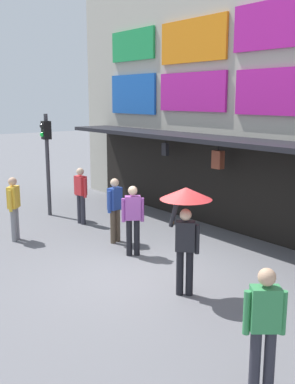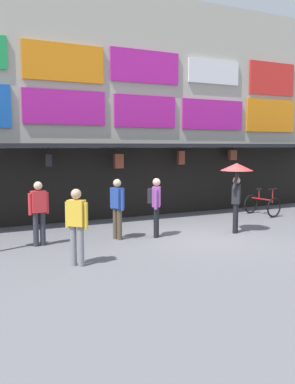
{
  "view_description": "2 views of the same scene",
  "coord_description": "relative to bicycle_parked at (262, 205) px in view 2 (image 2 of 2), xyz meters",
  "views": [
    {
      "loc": [
        7.08,
        -5.38,
        3.66
      ],
      "look_at": [
        -0.49,
        0.43,
        1.69
      ],
      "focal_mm": 42.48,
      "sensor_mm": 36.0,
      "label": 1
    },
    {
      "loc": [
        -6.58,
        -9.64,
        2.6
      ],
      "look_at": [
        -1.61,
        0.5,
        1.32
      ],
      "focal_mm": 38.57,
      "sensor_mm": 36.0,
      "label": 2
    }
  ],
  "objects": [
    {
      "name": "ground_plane",
      "position": [
        -3.94,
        -2.11,
        -0.39
      ],
      "size": [
        80.0,
        80.0,
        0.0
      ],
      "primitive_type": "plane",
      "color": "slate"
    },
    {
      "name": "shopfront",
      "position": [
        -3.94,
        2.46,
        3.57
      ],
      "size": [
        18.0,
        2.6,
        8.0
      ],
      "color": "#B2AD9E",
      "rests_on": "ground"
    },
    {
      "name": "bicycle_parked",
      "position": [
        0.0,
        0.0,
        0.0
      ],
      "size": [
        0.86,
        1.24,
        1.05
      ],
      "color": "black",
      "rests_on": "ground"
    },
    {
      "name": "pedestrian_in_purple",
      "position": [
        -5.24,
        -1.49,
        0.59
      ],
      "size": [
        0.47,
        0.48,
        1.68
      ],
      "color": "black",
      "rests_on": "ground"
    },
    {
      "name": "pedestrian_in_yellow",
      "position": [
        -6.32,
        -1.28,
        0.55
      ],
      "size": [
        0.31,
        0.51,
        1.68
      ],
      "color": "brown",
      "rests_on": "ground"
    },
    {
      "name": "pedestrian_with_umbrella",
      "position": [
        -2.83,
        -2.03,
        1.25
      ],
      "size": [
        0.96,
        0.96,
        2.08
      ],
      "color": "black",
      "rests_on": "ground"
    },
    {
      "name": "pedestrian_in_green",
      "position": [
        -8.42,
        -1.09,
        0.55
      ],
      "size": [
        0.53,
        0.25,
        1.68
      ],
      "color": "#2D2D38",
      "rests_on": "ground"
    },
    {
      "name": "pedestrian_in_red",
      "position": [
        -8.06,
        -3.27,
        0.55
      ],
      "size": [
        0.41,
        0.41,
        1.68
      ],
      "color": "gray",
      "rests_on": "ground"
    }
  ]
}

